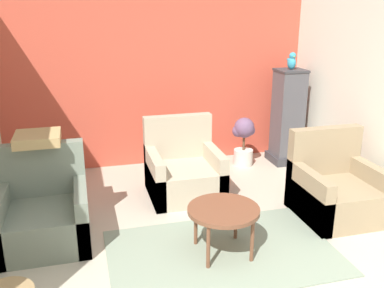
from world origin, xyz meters
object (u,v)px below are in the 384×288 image
Objects in this scene: coffee_table at (223,212)px; potted_plant at (244,139)px; armchair_left at (43,215)px; armchair_right at (336,191)px; birdcage at (288,118)px; parrot at (292,61)px; armchair_middle at (184,172)px.

coffee_table is 0.94× the size of potted_plant.
armchair_left and armchair_right have the same top height.
birdcage reaches higher than armchair_left.
armchair_left is at bearing -156.38° from birdcage.
birdcage is at bearing -1.51° from potted_plant.
coffee_table is 2.94m from parrot.
birdcage is 0.72m from potted_plant.
birdcage is 1.93× the size of potted_plant.
parrot reaches higher than armchair_left.
armchair_left and armchair_middle have the same top height.
armchair_left is 1.31× the size of potted_plant.
armchair_right is at bearing -33.06° from armchair_middle.
armchair_middle is at bearing 24.64° from armchair_left.
coffee_table is at bearing -22.29° from armchair_left.
parrot is at bearing 23.65° from armchair_left.
armchair_middle reaches higher than potted_plant.
coffee_table is 2.39m from potted_plant.
parrot is (1.75, 0.73, 1.20)m from armchair_middle.
armchair_middle is 1.31× the size of potted_plant.
armchair_left is at bearing 175.54° from armchair_right.
birdcage is at bearing 23.62° from armchair_left.
birdcage reaches higher than potted_plant.
coffee_table is at bearing -88.69° from armchair_middle.
armchair_right is 1.77m from birdcage.
armchair_left is 3.68m from birdcage.
armchair_middle is (-0.03, 1.40, -0.14)m from coffee_table.
armchair_left is at bearing -155.36° from armchair_middle.
armchair_left is 1.76m from armchair_middle.
parrot reaches higher than potted_plant.
parrot is at bearing 51.17° from coffee_table.
coffee_table is 1.77m from armchair_left.
parrot is (1.72, 2.14, 1.06)m from coffee_table.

